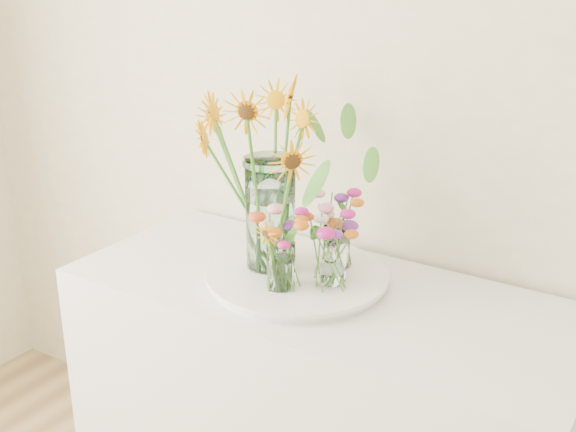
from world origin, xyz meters
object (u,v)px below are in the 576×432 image
at_px(small_vase_a, 281,266).
at_px(small_vase_c, 336,246).
at_px(counter, 319,430).
at_px(mason_jar, 270,213).
at_px(tray, 297,278).
at_px(small_vase_b, 330,264).

xyz_separation_m(small_vase_a, small_vase_c, (0.05, 0.19, 0.00)).
bearing_deg(counter, mason_jar, 179.31).
bearing_deg(small_vase_c, tray, -124.27).
relative_size(counter, mason_jar, 4.43).
bearing_deg(small_vase_b, counter, 161.73).
height_order(tray, small_vase_a, small_vase_a).
xyz_separation_m(tray, small_vase_a, (0.01, -0.10, 0.08)).
bearing_deg(tray, counter, 0.21).
xyz_separation_m(mason_jar, small_vase_b, (0.20, -0.01, -0.10)).
bearing_deg(small_vase_a, tray, 96.49).
relative_size(tray, small_vase_c, 3.61).
height_order(counter, small_vase_a, small_vase_a).
height_order(small_vase_a, small_vase_c, small_vase_c).
distance_m(tray, mason_jar, 0.19).
distance_m(small_vase_a, small_vase_c, 0.20).
relative_size(counter, small_vase_a, 10.94).
height_order(mason_jar, small_vase_a, mason_jar).
bearing_deg(mason_jar, small_vase_b, -3.54).
distance_m(mason_jar, small_vase_c, 0.20).
xyz_separation_m(counter, tray, (-0.08, -0.00, 0.46)).
relative_size(tray, small_vase_b, 3.92).
height_order(tray, small_vase_b, small_vase_b).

